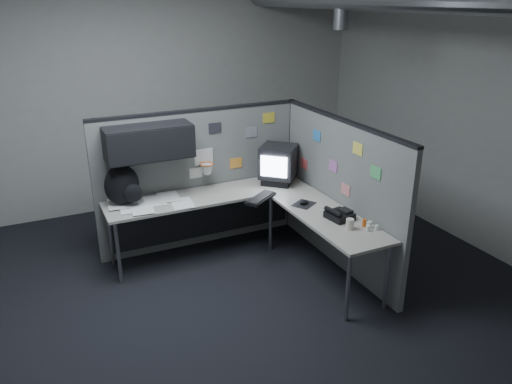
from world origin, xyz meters
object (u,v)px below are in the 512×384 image
desk (240,209)px  keyboard (261,198)px  phone (339,215)px  backpack (123,186)px  monitor (278,164)px

desk → keyboard: size_ratio=5.22×
desk → keyboard: keyboard is taller
keyboard → phone: 0.92m
desk → keyboard: (0.21, -0.11, 0.14)m
backpack → monitor: bearing=-16.9°
monitor → keyboard: bearing=-139.2°
desk → backpack: bearing=162.0°
desk → monitor: (0.63, 0.29, 0.35)m
keyboard → phone: bearing=-48.3°
monitor → backpack: size_ratio=1.24×
monitor → phone: 1.20m
phone → backpack: size_ratio=0.61×
monitor → keyboard: monitor is taller
desk → phone: bearing=-52.0°
desk → monitor: 0.78m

